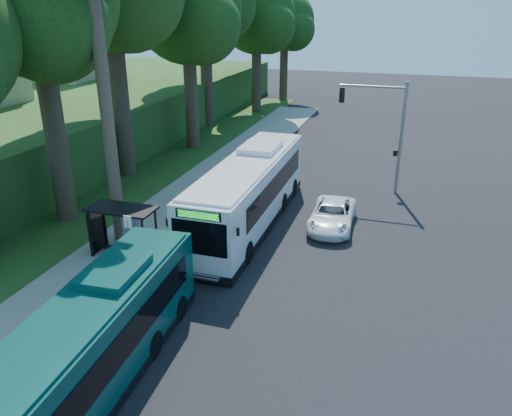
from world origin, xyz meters
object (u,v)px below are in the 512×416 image
(bus_shelter, at_px, (119,221))
(teal_bus, at_px, (89,346))
(white_bus, at_px, (249,191))
(pickup, at_px, (332,215))

(bus_shelter, relative_size, teal_bus, 0.28)
(bus_shelter, bearing_deg, white_bus, 49.17)
(white_bus, distance_m, teal_bus, 13.60)
(teal_bus, bearing_deg, pickup, 67.76)
(white_bus, distance_m, pickup, 4.67)
(bus_shelter, height_order, white_bus, white_bus)
(bus_shelter, xyz_separation_m, white_bus, (4.65, 5.39, 0.12))
(pickup, bearing_deg, teal_bus, -111.18)
(bus_shelter, xyz_separation_m, teal_bus, (4.03, -8.20, -0.15))
(bus_shelter, relative_size, pickup, 0.66)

